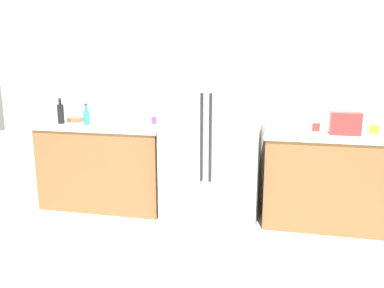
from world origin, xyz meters
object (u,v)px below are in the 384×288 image
(cup_b, at_px, (316,127))
(toaster, at_px, (345,123))
(refrigerator, at_px, (213,131))
(cup_c, at_px, (375,129))
(bottle_b, at_px, (87,117))
(bowl_a, at_px, (75,119))
(cup_a, at_px, (155,120))
(bottle_a, at_px, (61,113))

(cup_b, bearing_deg, toaster, -27.40)
(refrigerator, relative_size, cup_c, 19.07)
(bottle_b, relative_size, cup_c, 2.36)
(cup_c, height_order, bowl_a, cup_c)
(cup_a, bearing_deg, bottle_a, -167.80)
(refrigerator, distance_m, cup_b, 0.99)
(cup_a, distance_m, bowl_a, 0.89)
(bowl_a, bearing_deg, cup_a, 4.42)
(refrigerator, height_order, bowl_a, refrigerator)
(refrigerator, distance_m, cup_a, 0.68)
(toaster, xyz_separation_m, bottle_a, (-2.86, -0.02, 0.01))
(bottle_a, bearing_deg, toaster, 0.35)
(cup_c, bearing_deg, toaster, -152.50)
(toaster, bearing_deg, bottle_b, -179.46)
(toaster, height_order, bottle_a, bottle_a)
(cup_b, bearing_deg, bowl_a, -179.98)
(cup_a, height_order, bowl_a, cup_a)
(bowl_a, bearing_deg, bottle_a, -121.21)
(refrigerator, distance_m, cup_c, 1.52)
(refrigerator, xyz_separation_m, bottle_b, (-1.33, -0.04, 0.10))
(refrigerator, xyz_separation_m, bowl_a, (-1.54, 0.11, 0.04))
(refrigerator, bearing_deg, cup_c, 5.15)
(bottle_a, xyz_separation_m, cup_b, (2.61, 0.14, -0.07))
(bottle_b, height_order, cup_c, bottle_b)
(bottle_a, xyz_separation_m, bowl_a, (0.09, 0.14, -0.09))
(bottle_a, relative_size, bottle_b, 1.22)
(refrigerator, bearing_deg, bowl_a, 175.80)
(bottle_a, bearing_deg, cup_c, 3.02)
(toaster, xyz_separation_m, cup_b, (-0.24, 0.13, -0.07))
(refrigerator, xyz_separation_m, cup_c, (1.51, 0.14, 0.05))
(bowl_a, bearing_deg, cup_b, 0.02)
(cup_a, xyz_separation_m, cup_b, (1.63, -0.07, 0.00))
(cup_c, bearing_deg, cup_b, -177.58)
(bottle_a, distance_m, bowl_a, 0.19)
(refrigerator, xyz_separation_m, toaster, (1.23, -0.01, 0.12))
(bottle_b, xyz_separation_m, cup_b, (2.31, 0.15, -0.05))
(bottle_b, distance_m, cup_a, 0.71)
(bottle_b, bearing_deg, toaster, 0.54)
(cup_b, relative_size, cup_c, 0.78)
(toaster, bearing_deg, cup_c, 27.50)
(bottle_b, bearing_deg, cup_b, 3.71)
(cup_a, relative_size, cup_c, 0.94)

